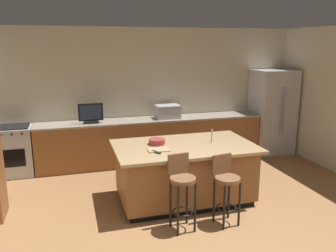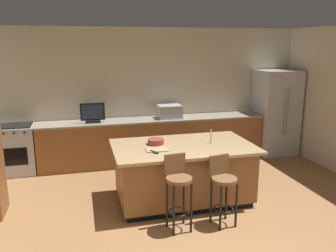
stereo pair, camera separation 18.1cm
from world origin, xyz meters
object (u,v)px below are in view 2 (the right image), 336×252
Objects in this scene: tv_monitor at (93,114)px; tv_remote at (154,152)px; cutting_board at (157,150)px; bar_stool_right at (223,184)px; microwave at (170,112)px; range_oven at (14,150)px; refrigerator at (276,112)px; kitchen_island at (183,172)px; bar_stool_left at (178,185)px; fruit_bowl at (156,141)px.

tv_remote is (0.76, -2.13, -0.18)m from tv_monitor.
tv_monitor is at bearing 112.13° from cutting_board.
cutting_board is (-0.76, 0.69, 0.34)m from bar_stool_right.
tv_monitor is at bearing -178.10° from microwave.
bar_stool_right is (1.58, -2.72, -0.52)m from tv_monitor.
cutting_board is at bearing -41.97° from range_oven.
refrigerator reaches higher than tv_monitor.
microwave reaches higher than tv_remote.
tv_remote is (-0.82, 0.60, 0.34)m from bar_stool_right.
kitchen_island is 3.33m from refrigerator.
refrigerator is 3.76m from cutting_board.
bar_stool_left reaches higher than kitchen_island.
fruit_bowl is at bearing -111.10° from microwave.
microwave is at bearing 71.03° from bar_stool_left.
bar_stool_right is (3.07, -2.77, 0.11)m from range_oven.
refrigerator reaches higher than bar_stool_right.
range_oven is 2.96× the size of cutting_board.
bar_stool_left reaches higher than tv_remote.
range_oven is 3.11m from microwave.
bar_stool_left is 1.06× the size of bar_stool_right.
cutting_board is at bearing -99.68° from fruit_bowl.
cutting_board is (-0.06, -0.33, -0.03)m from fruit_bowl.
fruit_bowl is at bearing 87.88° from bar_stool_left.
bar_stool_right is at bearing -59.85° from tv_monitor.
microwave is 2.85m from bar_stool_left.
cutting_board is (0.07, 0.09, -0.00)m from tv_remote.
tv_monitor is at bearing 179.82° from refrigerator.
kitchen_island is 4.50× the size of microwave.
range_oven is at bearing 125.06° from bar_stool_left.
tv_remote reaches higher than kitchen_island.
range_oven is 1.62m from tv_monitor.
microwave is 2.82× the size of tv_remote.
microwave is 0.50× the size of bar_stool_right.
tv_remote is at bearing -106.15° from fruit_bowl.
cutting_board is (-0.45, -0.16, 0.45)m from kitchen_island.
fruit_bowl is at bearing -36.54° from range_oven.
kitchen_island is 4.59× the size of tv_monitor.
microwave is at bearing 178.49° from refrigerator.
tv_monitor is 2.76× the size of tv_remote.
bar_stool_left is at bearing -85.47° from fruit_bowl.
tv_monitor reaches higher than bar_stool_right.
bar_stool_right is at bearing -131.69° from refrigerator.
bar_stool_right is at bearing -70.34° from kitchen_island.
range_oven is (-5.49, 0.06, -0.46)m from refrigerator.
range_oven reaches higher than cutting_board.
range_oven is at bearing 128.63° from bar_stool_right.
bar_stool_left is at bearing 168.33° from bar_stool_right.
refrigerator reaches higher than bar_stool_left.
fruit_bowl is at bearing -151.46° from refrigerator.
bar_stool_left is at bearing -138.51° from refrigerator.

